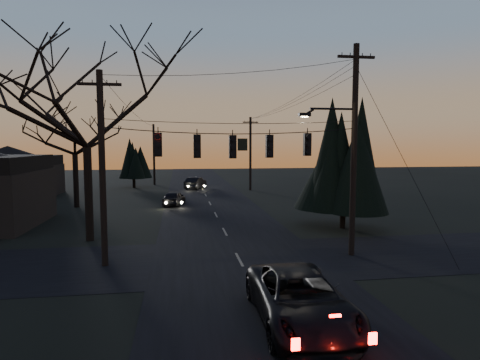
{
  "coord_description": "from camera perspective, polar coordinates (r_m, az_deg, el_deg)",
  "views": [
    {
      "loc": [
        -2.69,
        -8.0,
        5.35
      ],
      "look_at": [
        -0.23,
        8.27,
        3.88
      ],
      "focal_mm": 30.0,
      "sensor_mm": 36.0,
      "label": 1
    }
  ],
  "objects": [
    {
      "name": "main_road",
      "position": [
        28.63,
        -3.08,
        -5.67
      ],
      "size": [
        8.0,
        120.0,
        0.02
      ],
      "primitive_type": "cube",
      "color": "black",
      "rests_on": "ground"
    },
    {
      "name": "cross_road",
      "position": [
        18.97,
        -0.11,
        -11.27
      ],
      "size": [
        60.0,
        7.0,
        0.02
      ],
      "primitive_type": "cube",
      "color": "black",
      "rests_on": "ground"
    },
    {
      "name": "utility_pole_right",
      "position": [
        20.49,
        15.54,
        -10.24
      ],
      "size": [
        5.0,
        0.3,
        10.0
      ],
      "primitive_type": null,
      "color": "black",
      "rests_on": "ground"
    },
    {
      "name": "utility_pole_left",
      "position": [
        19.07,
        -18.62,
        -11.48
      ],
      "size": [
        1.8,
        0.3,
        8.5
      ],
      "primitive_type": null,
      "color": "black",
      "rests_on": "ground"
    },
    {
      "name": "utility_pole_far_r",
      "position": [
        47.03,
        1.48,
        -1.44
      ],
      "size": [
        1.8,
        0.3,
        8.5
      ],
      "primitive_type": null,
      "color": "black",
      "rests_on": "ground"
    },
    {
      "name": "utility_pole_far_l",
      "position": [
        54.37,
        -12.06,
        -0.67
      ],
      "size": [
        0.3,
        0.3,
        8.0
      ],
      "primitive_type": null,
      "color": "black",
      "rests_on": "ground"
    },
    {
      "name": "span_signal_assembly",
      "position": [
        18.17,
        -0.87,
        4.93
      ],
      "size": [
        11.5,
        0.44,
        1.52
      ],
      "color": "black",
      "rests_on": "ground"
    },
    {
      "name": "bare_tree_left",
      "position": [
        23.61,
        -21.09,
        9.53
      ],
      "size": [
        10.84,
        10.84,
        10.46
      ],
      "color": "black",
      "rests_on": "ground"
    },
    {
      "name": "evergreen_right",
      "position": [
        26.18,
        14.57,
        2.96
      ],
      "size": [
        4.4,
        4.4,
        7.72
      ],
      "color": "black",
      "rests_on": "ground"
    },
    {
      "name": "bare_tree_dist",
      "position": [
        36.64,
        -22.52,
        6.2
      ],
      "size": [
        7.08,
        7.08,
        9.03
      ],
      "color": "black",
      "rests_on": "ground"
    },
    {
      "name": "evergreen_dist",
      "position": [
        51.11,
        -14.9,
        2.64
      ],
      "size": [
        3.73,
        3.73,
        5.44
      ],
      "color": "black",
      "rests_on": "ground"
    },
    {
      "name": "house_left_far",
      "position": [
        47.36,
        -30.04,
        1.08
      ],
      "size": [
        9.0,
        7.0,
        5.2
      ],
      "color": "black",
      "rests_on": "ground"
    },
    {
      "name": "suv_near",
      "position": [
        12.54,
        8.52,
        -16.4
      ],
      "size": [
        2.61,
        5.55,
        1.53
      ],
      "primitive_type": "imported",
      "rotation": [
        0.0,
        0.0,
        -0.01
      ],
      "color": "black",
      "rests_on": "ground"
    },
    {
      "name": "sedan_oncoming_a",
      "position": [
        35.73,
        -9.36,
        -2.56
      ],
      "size": [
        2.24,
        3.94,
        1.27
      ],
      "primitive_type": "imported",
      "rotation": [
        0.0,
        0.0,
        2.93
      ],
      "color": "black",
      "rests_on": "ground"
    },
    {
      "name": "sedan_oncoming_b",
      "position": [
        48.51,
        -6.34,
        -0.44
      ],
      "size": [
        2.94,
        4.5,
        1.4
      ],
      "primitive_type": "imported",
      "rotation": [
        0.0,
        0.0,
        2.77
      ],
      "color": "black",
      "rests_on": "ground"
    }
  ]
}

